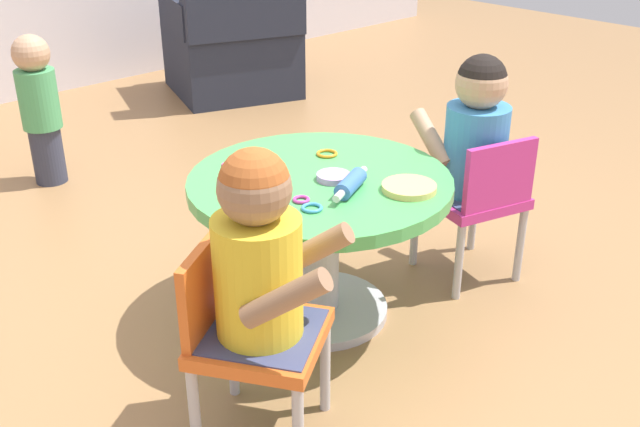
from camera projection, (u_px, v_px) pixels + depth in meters
The scene contains 15 objects.
ground_plane at pixel (320, 312), 2.46m from camera, with size 10.00×10.00×0.00m, color #9E7247.
craft_table at pixel (320, 216), 2.30m from camera, with size 0.80×0.80×0.48m.
child_chair_left at pixel (247, 333), 1.83m from camera, with size 0.41×0.41×0.54m.
seated_child_left at pixel (259, 254), 1.72m from camera, with size 0.41×0.44×0.51m.
child_chair_right at pixel (477, 198), 2.53m from camera, with size 0.37×0.37×0.54m.
seated_child_right at pixel (476, 131), 2.47m from camera, with size 0.35×0.41×0.51m.
armchair_dark at pixel (233, 44), 4.53m from camera, with size 0.90×0.91×0.85m.
toddler_standing at pixel (40, 106), 3.27m from camera, with size 0.17×0.17×0.67m.
rolling_pin at pixel (351, 184), 2.14m from camera, with size 0.22×0.11×0.05m.
craft_scissors at pixel (237, 163), 2.34m from camera, with size 0.14×0.09×0.01m.
playdough_blob_0 at pixel (334, 177), 2.23m from camera, with size 0.10×0.10×0.02m, color #CC99E5.
playdough_blob_1 at pixel (409, 188), 2.16m from camera, with size 0.16×0.16×0.02m, color #F2CC72.
cookie_cutter_0 at pixel (301, 200), 2.09m from camera, with size 0.05×0.05×0.01m, color #D83FA5.
cookie_cutter_1 at pixel (327, 154), 2.41m from camera, with size 0.07×0.07×0.01m, color orange.
cookie_cutter_2 at pixel (312, 208), 2.04m from camera, with size 0.06×0.06×0.01m, color #3F99D8.
Camera 1 is at (-1.42, -1.50, 1.37)m, focal length 41.99 mm.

